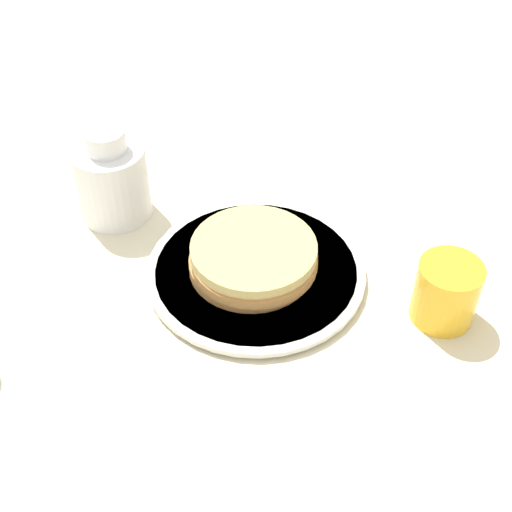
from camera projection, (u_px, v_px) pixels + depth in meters
ground_plane at (258, 266)px, 0.90m from camera, size 4.00×4.00×0.00m
plate at (256, 271)px, 0.88m from camera, size 0.27×0.27×0.01m
pancake_stack at (253, 258)px, 0.86m from camera, size 0.15×0.16×0.04m
juice_glass at (446, 292)px, 0.81m from camera, size 0.07×0.07×0.08m
cream_jug at (112, 179)px, 0.94m from camera, size 0.10×0.10×0.13m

